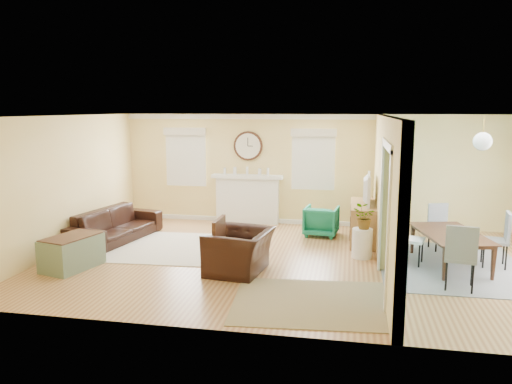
# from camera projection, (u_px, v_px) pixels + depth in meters

# --- Properties ---
(floor) EXTENTS (9.00, 9.00, 0.00)m
(floor) POSITION_uv_depth(u_px,v_px,m) (296.00, 262.00, 9.00)
(floor) COLOR #955D34
(floor) RESTS_ON ground
(wall_back) EXTENTS (9.00, 0.02, 2.60)m
(wall_back) POSITION_uv_depth(u_px,v_px,m) (311.00, 170.00, 11.69)
(wall_back) COLOR #EAC871
(wall_back) RESTS_ON ground
(wall_front) EXTENTS (9.00, 0.02, 2.60)m
(wall_front) POSITION_uv_depth(u_px,v_px,m) (270.00, 231.00, 5.88)
(wall_front) COLOR #EAC871
(wall_front) RESTS_ON ground
(wall_left) EXTENTS (0.02, 6.00, 2.60)m
(wall_left) POSITION_uv_depth(u_px,v_px,m) (65.00, 183.00, 9.61)
(wall_left) COLOR #EAC871
(wall_left) RESTS_ON ground
(ceiling) EXTENTS (9.00, 6.00, 0.02)m
(ceiling) POSITION_uv_depth(u_px,v_px,m) (298.00, 116.00, 8.57)
(ceiling) COLOR white
(ceiling) RESTS_ON wall_back
(partition) EXTENTS (0.17, 6.00, 2.60)m
(partition) POSITION_uv_depth(u_px,v_px,m) (385.00, 187.00, 8.76)
(partition) COLOR #EAC871
(partition) RESTS_ON ground
(fireplace) EXTENTS (1.70, 0.30, 1.17)m
(fireplace) POSITION_uv_depth(u_px,v_px,m) (248.00, 198.00, 11.97)
(fireplace) COLOR white
(fireplace) RESTS_ON ground
(wall_clock) EXTENTS (0.70, 0.07, 0.70)m
(wall_clock) POSITION_uv_depth(u_px,v_px,m) (248.00, 146.00, 11.84)
(wall_clock) COLOR #482616
(wall_clock) RESTS_ON wall_back
(window_left) EXTENTS (1.05, 0.13, 1.42)m
(window_left) POSITION_uv_depth(u_px,v_px,m) (186.00, 153.00, 12.15)
(window_left) COLOR white
(window_left) RESTS_ON wall_back
(window_right) EXTENTS (1.05, 0.13, 1.42)m
(window_right) POSITION_uv_depth(u_px,v_px,m) (313.00, 155.00, 11.57)
(window_right) COLOR white
(window_right) RESTS_ON wall_back
(pendant) EXTENTS (0.30, 0.30, 0.55)m
(pendant) POSITION_uv_depth(u_px,v_px,m) (483.00, 141.00, 8.08)
(pendant) COLOR gold
(pendant) RESTS_ON ceiling
(rug_cream) EXTENTS (2.77, 2.44, 0.01)m
(rug_cream) POSITION_uv_depth(u_px,v_px,m) (177.00, 247.00, 9.89)
(rug_cream) COLOR beige
(rug_cream) RESTS_ON floor
(rug_jute) EXTENTS (2.37, 2.00, 0.01)m
(rug_jute) POSITION_uv_depth(u_px,v_px,m) (312.00, 302.00, 7.10)
(rug_jute) COLOR #97835C
(rug_jute) RESTS_ON floor
(rug_grey) EXTENTS (2.42, 3.02, 0.01)m
(rug_grey) POSITION_uv_depth(u_px,v_px,m) (450.00, 266.00, 8.74)
(rug_grey) COLOR slate
(rug_grey) RESTS_ON floor
(sofa) EXTENTS (1.26, 2.37, 0.66)m
(sofa) POSITION_uv_depth(u_px,v_px,m) (116.00, 225.00, 10.40)
(sofa) COLOR black
(sofa) RESTS_ON floor
(eames_chair) EXTENTS (1.11, 1.23, 0.72)m
(eames_chair) POSITION_uv_depth(u_px,v_px,m) (240.00, 251.00, 8.36)
(eames_chair) COLOR black
(eames_chair) RESTS_ON floor
(green_chair) EXTENTS (0.77, 0.79, 0.65)m
(green_chair) POSITION_uv_depth(u_px,v_px,m) (321.00, 221.00, 10.79)
(green_chair) COLOR #006136
(green_chair) RESTS_ON floor
(trunk) EXTENTS (0.83, 1.11, 0.57)m
(trunk) POSITION_uv_depth(u_px,v_px,m) (72.00, 252.00, 8.58)
(trunk) COLOR slate
(trunk) RESTS_ON floor
(credenza) EXTENTS (0.52, 1.54, 0.80)m
(credenza) POSITION_uv_depth(u_px,v_px,m) (363.00, 222.00, 10.31)
(credenza) COLOR #A77E4B
(credenza) RESTS_ON floor
(tv) EXTENTS (0.17, 1.06, 0.61)m
(tv) POSITION_uv_depth(u_px,v_px,m) (363.00, 189.00, 10.19)
(tv) COLOR black
(tv) RESTS_ON credenza
(garden_stool) EXTENTS (0.37, 0.37, 0.55)m
(garden_stool) POSITION_uv_depth(u_px,v_px,m) (362.00, 243.00, 9.19)
(garden_stool) COLOR white
(garden_stool) RESTS_ON floor
(potted_plant) EXTENTS (0.48, 0.45, 0.44)m
(potted_plant) POSITION_uv_depth(u_px,v_px,m) (363.00, 217.00, 9.11)
(potted_plant) COLOR #337F33
(potted_plant) RESTS_ON garden_stool
(dining_table) EXTENTS (1.29, 1.87, 0.60)m
(dining_table) POSITION_uv_depth(u_px,v_px,m) (451.00, 249.00, 8.69)
(dining_table) COLOR #482616
(dining_table) RESTS_ON floor
(dining_chair_n) EXTENTS (0.49, 0.49, 0.89)m
(dining_chair_n) POSITION_uv_depth(u_px,v_px,m) (441.00, 224.00, 9.66)
(dining_chair_n) COLOR slate
(dining_chair_n) RESTS_ON floor
(dining_chair_s) EXTENTS (0.53, 0.53, 1.03)m
(dining_chair_s) POSITION_uv_depth(u_px,v_px,m) (461.00, 251.00, 7.54)
(dining_chair_s) COLOR slate
(dining_chair_s) RESTS_ON floor
(dining_chair_w) EXTENTS (0.51, 0.51, 0.94)m
(dining_chair_w) POSITION_uv_depth(u_px,v_px,m) (412.00, 234.00, 8.77)
(dining_chair_w) COLOR white
(dining_chair_w) RESTS_ON floor
(dining_chair_e) EXTENTS (0.50, 0.50, 0.98)m
(dining_chair_e) POSITION_uv_depth(u_px,v_px,m) (495.00, 235.00, 8.61)
(dining_chair_e) COLOR slate
(dining_chair_e) RESTS_ON floor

